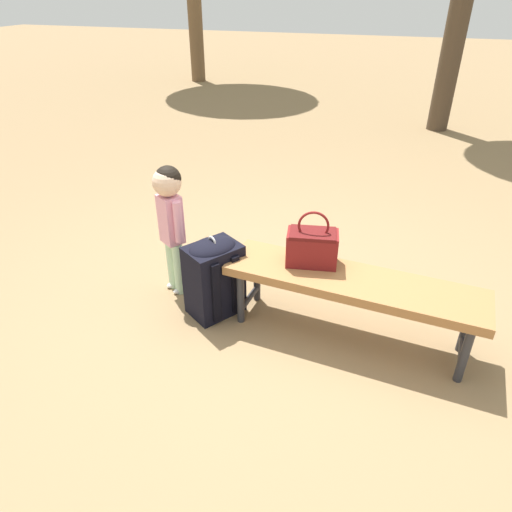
% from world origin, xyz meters
% --- Properties ---
extents(ground_plane, '(40.00, 40.00, 0.00)m').
position_xyz_m(ground_plane, '(0.00, 0.00, 0.00)').
color(ground_plane, '#8C704C').
rests_on(ground_plane, ground).
extents(park_bench, '(1.63, 0.53, 0.45)m').
position_xyz_m(park_bench, '(-0.68, 0.11, 0.39)').
color(park_bench, '#9E6B3D').
rests_on(park_bench, ground).
extents(handbag, '(0.35, 0.23, 0.37)m').
position_xyz_m(handbag, '(-0.39, 0.02, 0.58)').
color(handbag, maroon).
rests_on(handbag, park_bench).
extents(child_standing, '(0.23, 0.20, 0.98)m').
position_xyz_m(child_standing, '(0.62, -0.02, 0.65)').
color(child_standing, '#B2D8B2').
rests_on(child_standing, ground).
extents(backpack_large, '(0.41, 0.44, 0.60)m').
position_xyz_m(backpack_large, '(0.25, 0.14, 0.30)').
color(backpack_large, black).
rests_on(backpack_large, ground).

